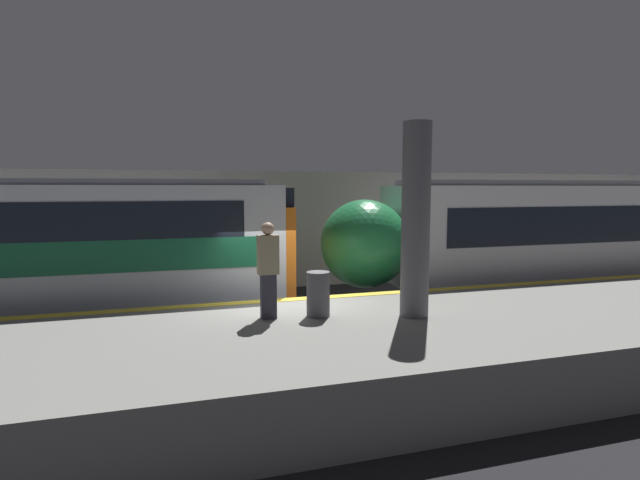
# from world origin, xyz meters

# --- Properties ---
(ground_plane) EXTENTS (120.00, 120.00, 0.00)m
(ground_plane) POSITION_xyz_m (0.00, 0.00, 0.00)
(ground_plane) COLOR black
(platform) EXTENTS (40.00, 4.88, 1.08)m
(platform) POSITION_xyz_m (0.00, -2.44, 0.54)
(platform) COLOR slate
(platform) RESTS_ON ground
(station_rear_barrier) EXTENTS (50.00, 0.15, 4.06)m
(station_rear_barrier) POSITION_xyz_m (0.00, 6.43, 2.03)
(station_rear_barrier) COLOR #9E998E
(station_rear_barrier) RESTS_ON ground
(support_pillar_near) EXTENTS (0.53, 0.53, 3.64)m
(support_pillar_near) POSITION_xyz_m (2.09, -2.17, 2.89)
(support_pillar_near) COLOR #56565B
(support_pillar_near) RESTS_ON platform
(train_modern) EXTENTS (17.29, 2.95, 3.71)m
(train_modern) POSITION_xyz_m (10.66, 2.27, 1.90)
(train_modern) COLOR black
(train_modern) RESTS_ON ground
(person_waiting) EXTENTS (0.38, 0.24, 1.80)m
(person_waiting) POSITION_xyz_m (-0.59, -1.53, 2.03)
(person_waiting) COLOR #2D2D38
(person_waiting) RESTS_ON platform
(trash_bin) EXTENTS (0.44, 0.44, 0.85)m
(trash_bin) POSITION_xyz_m (0.33, -1.67, 1.50)
(trash_bin) COLOR #4C4C51
(trash_bin) RESTS_ON platform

